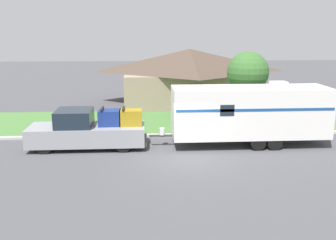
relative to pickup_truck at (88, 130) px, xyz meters
name	(u,v)px	position (x,y,z in m)	size (l,w,h in m)	color
ground_plane	(183,158)	(4.71, -1.93, -0.92)	(120.00, 120.00, 0.00)	#47474C
curb_strip	(176,135)	(4.71, 1.82, -0.85)	(80.00, 0.30, 0.14)	#ADADA8
lawn_strip	(172,121)	(4.71, 5.47, -0.90)	(80.00, 7.00, 0.03)	#477538
house_across_street	(189,75)	(6.72, 12.45, 1.39)	(11.46, 8.60, 4.46)	gray
pickup_truck	(88,130)	(0.00, 0.00, 0.00)	(5.99, 2.07, 2.09)	black
travel_trailer	(250,112)	(8.38, 0.00, 0.86)	(9.29, 2.36, 3.35)	black
mailbox	(314,115)	(13.03, 2.45, 0.07)	(0.48, 0.20, 1.29)	brown
tree_in_yard	(248,73)	(9.36, 4.14, 2.44)	(2.59, 2.59, 4.67)	brown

